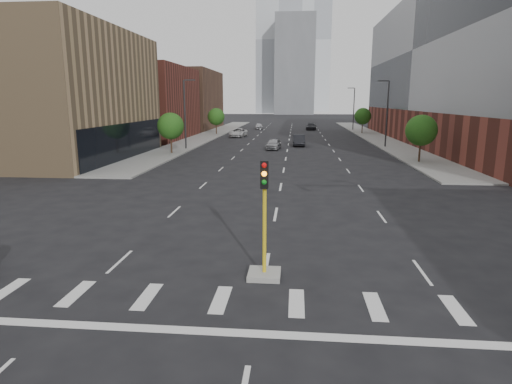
# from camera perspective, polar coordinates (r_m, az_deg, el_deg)

# --- Properties ---
(sidewalk_left_far) EXTENTS (5.00, 92.00, 0.15)m
(sidewalk_left_far) POSITION_cam_1_polar(r_m,az_deg,el_deg) (81.75, -6.12, 7.61)
(sidewalk_left_far) COLOR gray
(sidewalk_left_far) RESTS_ON ground
(sidewalk_right_far) EXTENTS (5.00, 92.00, 0.15)m
(sidewalk_right_far) POSITION_cam_1_polar(r_m,az_deg,el_deg) (81.36, 15.26, 7.23)
(sidewalk_right_far) COLOR gray
(sidewalk_right_far) RESTS_ON ground
(building_left_mid) EXTENTS (20.00, 24.00, 14.00)m
(building_left_mid) POSITION_cam_1_polar(r_m,az_deg,el_deg) (54.07, -27.19, 11.42)
(building_left_mid) COLOR #977A55
(building_left_mid) RESTS_ON ground
(building_left_far_a) EXTENTS (20.00, 22.00, 12.00)m
(building_left_far_a) POSITION_cam_1_polar(r_m,az_deg,el_deg) (77.37, -16.72, 11.32)
(building_left_far_a) COLOR brown
(building_left_far_a) RESTS_ON ground
(building_left_far_b) EXTENTS (20.00, 24.00, 13.00)m
(building_left_far_b) POSITION_cam_1_polar(r_m,az_deg,el_deg) (101.98, -11.23, 11.95)
(building_left_far_b) COLOR brown
(building_left_far_b) RESTS_ON ground
(building_right_main) EXTENTS (24.00, 70.00, 22.00)m
(building_right_main) POSITION_cam_1_polar(r_m,az_deg,el_deg) (71.91, 29.56, 14.25)
(building_right_main) COLOR brown
(building_right_main) RESTS_ON ground
(tower_left) EXTENTS (22.00, 22.00, 70.00)m
(tower_left) POSITION_cam_1_polar(r_m,az_deg,el_deg) (227.88, 3.14, 19.33)
(tower_left) COLOR #B2B7BC
(tower_left) RESTS_ON ground
(tower_right) EXTENTS (20.00, 20.00, 80.00)m
(tower_right) POSITION_cam_1_polar(r_m,az_deg,el_deg) (268.15, 7.58, 19.24)
(tower_right) COLOR #B2B7BC
(tower_right) RESTS_ON ground
(tower_mid) EXTENTS (18.00, 18.00, 44.00)m
(tower_mid) POSITION_cam_1_polar(r_m,az_deg,el_deg) (206.49, 5.19, 16.42)
(tower_mid) COLOR slate
(tower_mid) RESTS_ON ground
(median_traffic_signal) EXTENTS (1.20, 1.20, 4.40)m
(median_traffic_signal) POSITION_cam_1_polar(r_m,az_deg,el_deg) (15.88, 1.12, -8.05)
(median_traffic_signal) COLOR #999993
(median_traffic_signal) RESTS_ON ground
(streetlight_right_a) EXTENTS (1.60, 0.22, 9.07)m
(streetlight_right_a) POSITION_cam_1_polar(r_m,az_deg,el_deg) (62.15, 17.02, 10.30)
(streetlight_right_a) COLOR #2D2D30
(streetlight_right_a) RESTS_ON ground
(streetlight_right_b) EXTENTS (1.60, 0.22, 9.07)m
(streetlight_right_b) POSITION_cam_1_polar(r_m,az_deg,el_deg) (96.70, 12.86, 11.00)
(streetlight_right_b) COLOR #2D2D30
(streetlight_right_b) RESTS_ON ground
(streetlight_left) EXTENTS (1.60, 0.22, 9.07)m
(streetlight_left) POSITION_cam_1_polar(r_m,az_deg,el_deg) (57.76, -9.39, 10.56)
(streetlight_left) COLOR #2D2D30
(streetlight_left) RESTS_ON ground
(tree_left_near) EXTENTS (3.20, 3.20, 4.85)m
(tree_left_near) POSITION_cam_1_polar(r_m,az_deg,el_deg) (53.17, -11.31, 8.62)
(tree_left_near) COLOR #382619
(tree_left_near) RESTS_ON ground
(tree_left_far) EXTENTS (3.20, 3.20, 4.85)m
(tree_left_far) POSITION_cam_1_polar(r_m,az_deg,el_deg) (82.35, -5.34, 9.97)
(tree_left_far) COLOR #382619
(tree_left_far) RESTS_ON ground
(tree_right_near) EXTENTS (3.20, 3.20, 4.85)m
(tree_right_near) POSITION_cam_1_polar(r_m,az_deg,el_deg) (47.78, 21.18, 7.67)
(tree_right_near) COLOR #382619
(tree_right_near) RESTS_ON ground
(tree_right_far) EXTENTS (3.20, 3.20, 4.85)m
(tree_right_far) POSITION_cam_1_polar(r_m,az_deg,el_deg) (86.92, 14.05, 9.78)
(tree_right_far) COLOR #382619
(tree_right_far) RESTS_ON ground
(car_near_left) EXTENTS (2.14, 4.37, 1.44)m
(car_near_left) POSITION_cam_1_polar(r_m,az_deg,el_deg) (57.56, 2.36, 6.42)
(car_near_left) COLOR #A0A0A5
(car_near_left) RESTS_ON ground
(car_mid_right) EXTENTS (1.86, 4.92, 1.60)m
(car_mid_right) POSITION_cam_1_polar(r_m,az_deg,el_deg) (62.28, 5.70, 6.88)
(car_mid_right) COLOR black
(car_mid_right) RESTS_ON ground
(car_far_left) EXTENTS (2.98, 5.65, 1.52)m
(car_far_left) POSITION_cam_1_polar(r_m,az_deg,el_deg) (77.35, -2.38, 7.92)
(car_far_left) COLOR beige
(car_far_left) RESTS_ON ground
(car_deep_right) EXTENTS (2.59, 5.30, 1.49)m
(car_deep_right) POSITION_cam_1_polar(r_m,az_deg,el_deg) (96.22, 7.38, 8.65)
(car_deep_right) COLOR black
(car_deep_right) RESTS_ON ground
(car_distant) EXTENTS (1.77, 4.04, 1.35)m
(car_distant) POSITION_cam_1_polar(r_m,az_deg,el_deg) (98.18, 0.41, 8.78)
(car_distant) COLOR silver
(car_distant) RESTS_ON ground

